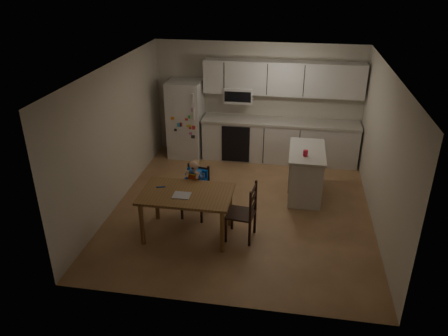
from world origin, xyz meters
The scene contains 10 objects.
room centered at (0.00, 0.48, 1.25)m, with size 4.52×5.01×2.51m.
refrigerator centered at (-1.55, 2.15, 0.85)m, with size 0.72×0.70×1.70m, color silver.
kitchen_run centered at (0.50, 2.24, 0.88)m, with size 3.37×0.62×2.15m.
kitchen_island centered at (1.10, 0.67, 0.46)m, with size 0.64×1.23×0.91m.
red_cup centered at (1.05, 0.41, 0.96)m, with size 0.08×0.08×0.11m, color red.
dining_table centered at (-0.76, -0.99, 0.66)m, with size 1.42×0.91×0.76m.
napkin centered at (-0.81, -1.09, 0.77)m, with size 0.26×0.23×0.01m, color silver.
toddler_spoon centered at (-1.21, -0.89, 0.77)m, with size 0.02×0.02×0.12m, color blue.
chair_booster centered at (-0.75, -0.37, 0.64)m, with size 0.45×0.45×1.05m.
chair_side centered at (0.19, -0.95, 0.54)m, with size 0.46×0.46×0.95m.
Camera 1 is at (0.80, -6.75, 4.02)m, focal length 35.00 mm.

